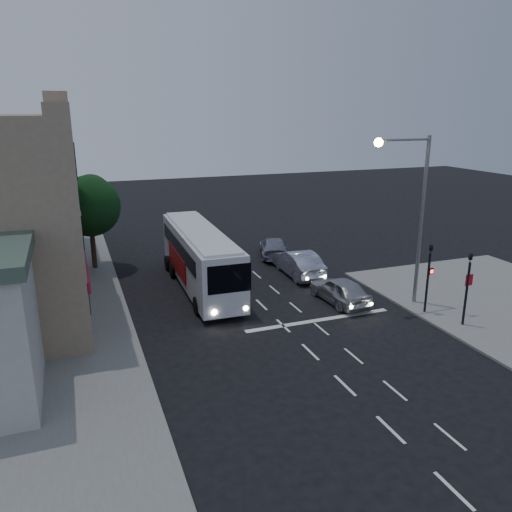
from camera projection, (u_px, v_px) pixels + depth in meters
name	position (u px, v px, depth m)	size (l,w,h in m)	color
ground	(301.00, 343.00, 23.04)	(120.00, 120.00, 0.00)	black
sidewalk_far	(7.00, 316.00, 25.82)	(12.00, 50.00, 0.12)	slate
road_markings	(296.00, 313.00, 26.44)	(8.00, 30.55, 0.01)	silver
tour_bus	(200.00, 256.00, 29.79)	(2.80, 11.75, 3.59)	silver
car_suv	(340.00, 290.00, 27.67)	(1.75, 4.34, 1.48)	#B6B6B9
car_sedan_a	(298.00, 263.00, 32.28)	(1.75, 5.02, 1.65)	#A9ADBD
car_sedan_b	(274.00, 247.00, 36.56)	(1.92, 4.72, 1.37)	gray
traffic_signal_main	(429.00, 270.00, 25.63)	(0.25, 0.35, 4.10)	black
traffic_signal_side	(468.00, 280.00, 24.08)	(0.18, 0.15, 4.10)	black
regulatory_sign	(468.00, 288.00, 25.52)	(0.45, 0.12, 2.20)	slate
streetlight	(413.00, 202.00, 25.89)	(3.32, 0.44, 9.00)	slate
low_building_north	(9.00, 212.00, 35.50)	(9.40, 9.40, 6.50)	#B6B5A8
street_tree	(89.00, 203.00, 32.51)	(4.00, 4.00, 6.20)	black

